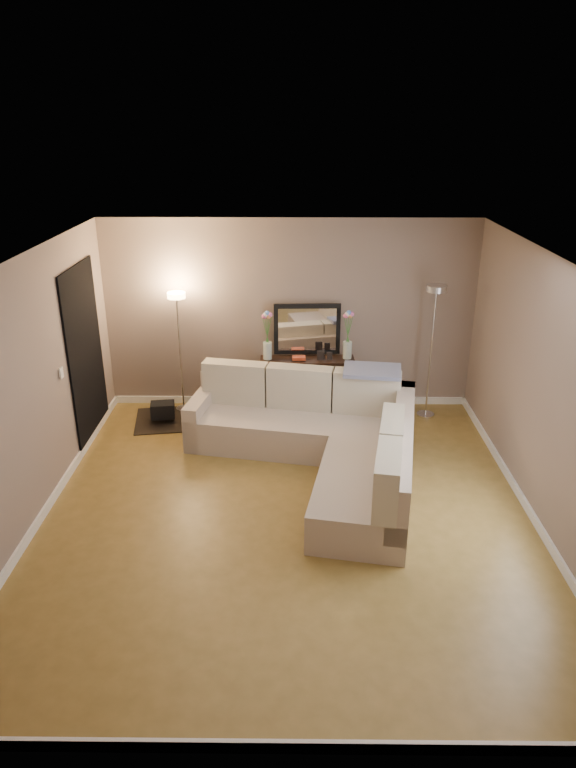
{
  "coord_description": "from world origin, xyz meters",
  "views": [
    {
      "loc": [
        0.06,
        -5.63,
        3.77
      ],
      "look_at": [
        0.0,
        0.8,
        1.1
      ],
      "focal_mm": 30.0,
      "sensor_mm": 36.0,
      "label": 1
    }
  ],
  "objects_px": {
    "console_table": "(301,382)",
    "sectional_sofa": "(324,437)",
    "floor_lamp_lit": "(179,329)",
    "floor_lamp_unlit": "(433,326)"
  },
  "relations": [
    {
      "from": "floor_lamp_lit",
      "to": "sectional_sofa",
      "type": "bearing_deg",
      "value": -38.79
    },
    {
      "from": "console_table",
      "to": "sectional_sofa",
      "type": "bearing_deg",
      "value": -80.32
    },
    {
      "from": "console_table",
      "to": "floor_lamp_lit",
      "type": "distance_m",
      "value": 1.8
    },
    {
      "from": "sectional_sofa",
      "to": "floor_lamp_unlit",
      "type": "relative_size",
      "value": 1.67
    },
    {
      "from": "floor_lamp_lit",
      "to": "floor_lamp_unlit",
      "type": "xyz_separation_m",
      "value": [
        3.34,
        -0.16,
        0.1
      ]
    },
    {
      "from": "sectional_sofa",
      "to": "console_table",
      "type": "xyz_separation_m",
      "value": [
        -0.25,
        1.46,
        0.09
      ]
    },
    {
      "from": "console_table",
      "to": "floor_lamp_unlit",
      "type": "xyz_separation_m",
      "value": [
        1.7,
        -0.11,
        0.85
      ]
    },
    {
      "from": "floor_lamp_lit",
      "to": "floor_lamp_unlit",
      "type": "relative_size",
      "value": 0.92
    },
    {
      "from": "floor_lamp_unlit",
      "to": "console_table",
      "type": "bearing_deg",
      "value": 176.34
    },
    {
      "from": "floor_lamp_unlit",
      "to": "sectional_sofa",
      "type": "bearing_deg",
      "value": -137.02
    }
  ]
}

